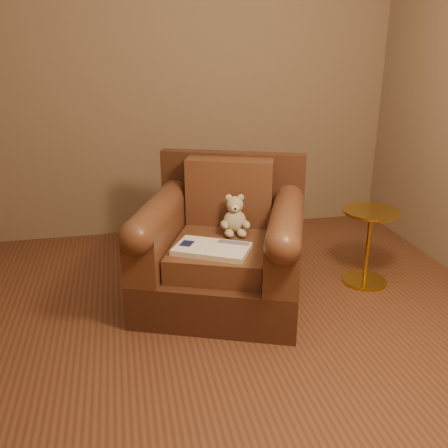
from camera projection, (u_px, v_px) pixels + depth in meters
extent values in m
plane|color=brown|center=(199.00, 362.00, 2.63)|extent=(4.00, 4.00, 0.00)
cube|color=#7E664D|center=(156.00, 73.00, 3.99)|extent=(4.00, 0.02, 2.70)
cube|color=#422416|center=(222.00, 280.00, 3.22)|extent=(1.26, 1.23, 0.28)
cube|color=#422416|center=(232.00, 196.00, 3.46)|extent=(0.95, 0.45, 0.61)
cube|color=brown|center=(221.00, 253.00, 3.10)|extent=(0.79, 0.85, 0.15)
cube|color=brown|center=(230.00, 192.00, 3.32)|extent=(0.59, 0.36, 0.44)
cube|color=brown|center=(159.00, 237.00, 3.13)|extent=(0.49, 0.85, 0.32)
cube|color=brown|center=(285.00, 245.00, 3.01)|extent=(0.49, 0.85, 0.32)
cylinder|color=brown|center=(158.00, 213.00, 3.08)|extent=(0.49, 0.85, 0.20)
cylinder|color=brown|center=(286.00, 220.00, 2.96)|extent=(0.49, 0.85, 0.20)
ellipsoid|color=tan|center=(235.00, 221.00, 3.22)|extent=(0.15, 0.13, 0.16)
sphere|color=tan|center=(235.00, 205.00, 3.19)|extent=(0.11, 0.11, 0.11)
ellipsoid|color=tan|center=(229.00, 198.00, 3.18)|extent=(0.04, 0.02, 0.04)
ellipsoid|color=tan|center=(241.00, 198.00, 3.18)|extent=(0.04, 0.02, 0.04)
ellipsoid|color=beige|center=(235.00, 209.00, 3.14)|extent=(0.05, 0.03, 0.04)
sphere|color=black|center=(235.00, 209.00, 3.12)|extent=(0.02, 0.02, 0.02)
ellipsoid|color=tan|center=(224.00, 225.00, 3.16)|extent=(0.05, 0.10, 0.05)
ellipsoid|color=tan|center=(246.00, 225.00, 3.16)|extent=(0.05, 0.10, 0.05)
ellipsoid|color=tan|center=(229.00, 233.00, 3.15)|extent=(0.06, 0.10, 0.05)
ellipsoid|color=tan|center=(242.00, 233.00, 3.15)|extent=(0.06, 0.10, 0.05)
cube|color=beige|center=(212.00, 249.00, 2.93)|extent=(0.50, 0.43, 0.03)
cube|color=white|center=(194.00, 245.00, 2.96)|extent=(0.31, 0.33, 0.00)
cube|color=white|center=(229.00, 249.00, 2.90)|extent=(0.31, 0.33, 0.00)
cube|color=beige|center=(212.00, 246.00, 2.93)|extent=(0.13, 0.23, 0.00)
cube|color=#0F1638|center=(187.00, 243.00, 2.97)|extent=(0.11, 0.11, 0.00)
cube|color=slate|center=(234.00, 243.00, 2.98)|extent=(0.20, 0.14, 0.00)
cylinder|color=gold|center=(364.00, 281.00, 3.49)|extent=(0.30, 0.30, 0.02)
cylinder|color=gold|center=(368.00, 247.00, 3.41)|extent=(0.03, 0.03, 0.49)
cylinder|color=gold|center=(372.00, 211.00, 3.32)|extent=(0.38, 0.38, 0.02)
cylinder|color=gold|center=(371.00, 213.00, 3.32)|extent=(0.03, 0.03, 0.02)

